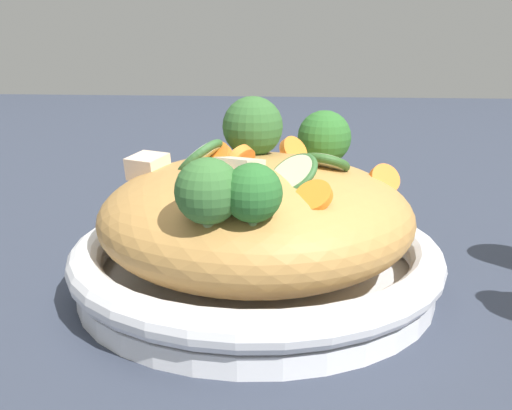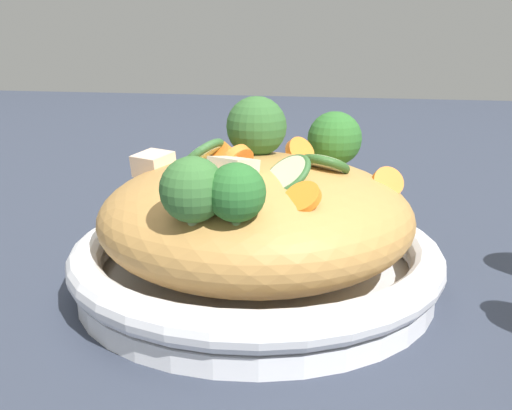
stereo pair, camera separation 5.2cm
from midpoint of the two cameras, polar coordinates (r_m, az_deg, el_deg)
The scene contains 7 objects.
ground_plane at distance 0.55m, azimuth 2.75°, elevation -7.55°, with size 3.00×3.00×0.00m, color #303746.
serving_bowl at distance 0.54m, azimuth 2.79°, elevation -5.28°, with size 0.31×0.31×0.05m.
noodle_heap at distance 0.53m, azimuth 2.85°, elevation -1.04°, with size 0.26×0.26×0.10m.
broccoli_florets at distance 0.51m, azimuth 4.32°, elevation 4.81°, with size 0.14×0.26×0.08m.
carrot_coins at distance 0.50m, azimuth 4.73°, elevation 3.15°, with size 0.17×0.17×0.05m.
zucchini_slices at distance 0.50m, azimuth 3.44°, elevation 3.61°, with size 0.15×0.10×0.04m.
chicken_chunks at distance 0.51m, azimuth -2.89°, elevation 3.34°, with size 0.12×0.11×0.04m.
Camera 2 is at (0.09, -0.50, 0.22)m, focal length 44.56 mm.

